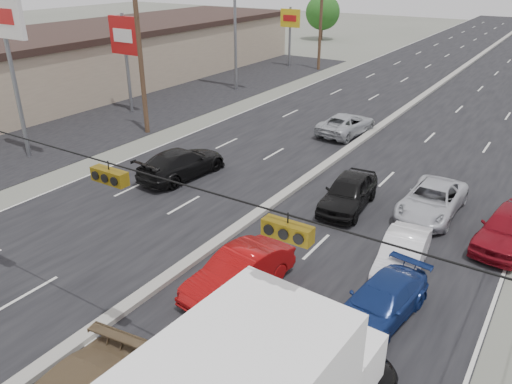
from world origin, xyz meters
TOP-DOWN VIEW (x-y plane):
  - ground at (0.00, 0.00)m, footprint 200.00×200.00m
  - road_surface at (0.00, 30.00)m, footprint 20.00×160.00m
  - center_median at (0.00, 30.00)m, footprint 0.50×160.00m
  - strip_mall at (-26.00, 25.00)m, footprint 12.00×42.00m
  - parking_lot at (-17.00, 25.00)m, footprint 10.00×42.00m
  - utility_pole_left_b at (-12.50, 15.00)m, footprint 1.60×0.30m
  - utility_pole_left_c at (-12.50, 40.00)m, footprint 1.60×0.30m
  - traffic_signals at (1.40, 0.00)m, footprint 25.00×0.30m
  - pole_sign_near at (-15.00, 8.00)m, footprint 3.50×0.25m
  - pole_sign_mid at (-17.00, 18.00)m, footprint 2.60×0.25m
  - pole_sign_far at (-16.00, 40.00)m, footprint 2.20×0.25m
  - tree_left_far at (-22.00, 60.00)m, footprint 4.80×4.80m
  - red_sedan at (2.47, 4.01)m, footprint 2.11×4.54m
  - queue_car_a at (3.00, 11.90)m, footprint 2.20×4.62m
  - queue_car_b at (6.70, 8.18)m, footprint 1.81×4.15m
  - queue_car_c at (6.35, 13.29)m, footprint 2.27×4.85m
  - queue_car_d at (7.00, 5.21)m, footprint 2.28×4.45m
  - queue_car_e at (9.60, 12.17)m, footprint 2.39×4.73m
  - oncoming_near at (-5.67, 10.56)m, footprint 2.53×5.30m
  - oncoming_far at (-1.40, 21.75)m, footprint 2.72×5.04m

SIDE VIEW (x-z plane):
  - ground at x=0.00m, z-range 0.00..0.00m
  - road_surface at x=0.00m, z-range -0.01..0.01m
  - parking_lot at x=-17.00m, z-range -0.01..0.01m
  - center_median at x=0.00m, z-range 0.00..0.20m
  - queue_car_d at x=7.00m, z-range 0.00..1.23m
  - queue_car_b at x=6.70m, z-range 0.00..1.33m
  - queue_car_c at x=6.35m, z-range 0.00..1.34m
  - oncoming_far at x=-1.40m, z-range 0.00..1.34m
  - red_sedan at x=2.47m, z-range 0.00..1.44m
  - oncoming_near at x=-5.67m, z-range 0.00..1.49m
  - queue_car_a at x=3.00m, z-range 0.00..1.52m
  - queue_car_e at x=9.60m, z-range 0.00..1.54m
  - strip_mall at x=-26.00m, z-range 0.00..4.60m
  - tree_left_far at x=-22.00m, z-range 0.66..6.78m
  - pole_sign_far at x=-16.00m, z-range 1.41..7.41m
  - utility_pole_left_b at x=-12.50m, z-range 0.11..10.11m
  - utility_pole_left_c at x=-12.50m, z-range 0.11..10.11m
  - pole_sign_mid at x=-17.00m, z-range 1.61..8.61m
  - traffic_signals at x=1.40m, z-range 5.22..5.77m
  - pole_sign_near at x=-15.00m, z-range 2.52..11.52m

